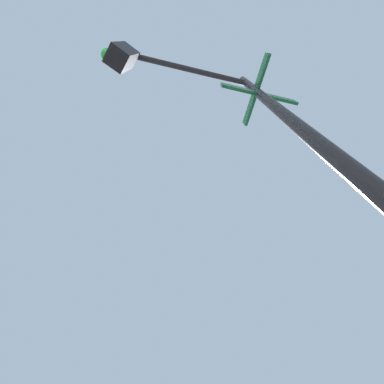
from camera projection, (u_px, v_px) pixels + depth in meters
traffic_signal_near at (197, 84)px, 2.99m from camera, size 1.40×2.59×6.07m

